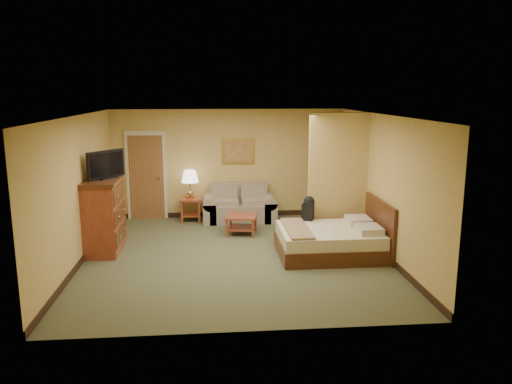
{
  "coord_description": "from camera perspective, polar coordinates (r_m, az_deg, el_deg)",
  "views": [
    {
      "loc": [
        -0.42,
        -8.88,
        3.02
      ],
      "look_at": [
        0.45,
        0.6,
        1.09
      ],
      "focal_mm": 35.0,
      "sensor_mm": 36.0,
      "label": 1
    }
  ],
  "objects": [
    {
      "name": "bed",
      "position": [
        9.47,
        8.75,
        -5.46
      ],
      "size": [
        1.93,
        1.6,
        1.03
      ],
      "color": "#43200F",
      "rests_on": "floor"
    },
    {
      "name": "floor",
      "position": [
        9.39,
        -2.4,
        -7.29
      ],
      "size": [
        6.0,
        6.0,
        0.0
      ],
      "primitive_type": "plane",
      "color": "#4D5235",
      "rests_on": "ground"
    },
    {
      "name": "side_table",
      "position": [
        11.84,
        -7.48,
        -1.59
      ],
      "size": [
        0.5,
        0.5,
        0.55
      ],
      "color": "maroon",
      "rests_on": "floor"
    },
    {
      "name": "loveseat",
      "position": [
        11.79,
        -1.89,
        -1.94
      ],
      "size": [
        1.71,
        0.79,
        0.86
      ],
      "color": "gray",
      "rests_on": "floor"
    },
    {
      "name": "wall_picture",
      "position": [
        11.96,
        -2.04,
        4.66
      ],
      "size": [
        0.78,
        0.04,
        0.61
      ],
      "color": "#B78E3F",
      "rests_on": "back_wall"
    },
    {
      "name": "table_lamp",
      "position": [
        11.71,
        -7.57,
        1.7
      ],
      "size": [
        0.4,
        0.4,
        0.66
      ],
      "color": "#BA8B44",
      "rests_on": "side_table"
    },
    {
      "name": "dresser",
      "position": [
        9.93,
        -17.03,
        -2.47
      ],
      "size": [
        0.69,
        1.32,
        1.41
      ],
      "color": "maroon",
      "rests_on": "floor"
    },
    {
      "name": "baseboard",
      "position": [
        12.24,
        -3.1,
        -2.52
      ],
      "size": [
        5.5,
        0.02,
        0.12
      ],
      "primitive_type": "cube",
      "color": "black",
      "rests_on": "floor"
    },
    {
      "name": "back_wall",
      "position": [
        12.01,
        -3.17,
        3.24
      ],
      "size": [
        5.5,
        0.02,
        2.6
      ],
      "primitive_type": "cube",
      "color": "tan",
      "rests_on": "floor"
    },
    {
      "name": "right_wall",
      "position": [
        9.58,
        14.18,
        0.79
      ],
      "size": [
        0.02,
        6.0,
        2.6
      ],
      "primitive_type": "cube",
      "color": "tan",
      "rests_on": "floor"
    },
    {
      "name": "ceiling",
      "position": [
        8.9,
        -2.54,
        8.77
      ],
      "size": [
        6.0,
        6.0,
        0.0
      ],
      "primitive_type": "plane",
      "rotation": [
        3.14,
        0.0,
        0.0
      ],
      "color": "white",
      "rests_on": "back_wall"
    },
    {
      "name": "tv",
      "position": [
        9.73,
        -16.78,
        2.94
      ],
      "size": [
        0.56,
        0.73,
        0.53
      ],
      "rotation": [
        0.0,
        0.0,
        -0.63
      ],
      "color": "black",
      "rests_on": "dresser"
    },
    {
      "name": "coffee_table",
      "position": [
        10.7,
        -1.67,
        -3.26
      ],
      "size": [
        0.75,
        0.75,
        0.41
      ],
      "rotation": [
        0.0,
        0.0,
        -0.18
      ],
      "color": "maroon",
      "rests_on": "floor"
    },
    {
      "name": "left_wall",
      "position": [
        9.34,
        -19.57,
        0.2
      ],
      "size": [
        0.02,
        6.0,
        2.6
      ],
      "primitive_type": "cube",
      "color": "tan",
      "rests_on": "floor"
    },
    {
      "name": "door",
      "position": [
        12.11,
        -12.41,
        1.77
      ],
      "size": [
        0.94,
        0.16,
        2.1
      ],
      "color": "beige",
      "rests_on": "floor"
    },
    {
      "name": "partition",
      "position": [
        10.28,
        9.33,
        1.7
      ],
      "size": [
        1.2,
        0.15,
        2.6
      ],
      "primitive_type": "cube",
      "color": "tan",
      "rests_on": "floor"
    },
    {
      "name": "backpack",
      "position": [
        9.93,
        6.06,
        -1.75
      ],
      "size": [
        0.27,
        0.32,
        0.48
      ],
      "rotation": [
        0.0,
        0.0,
        -0.36
      ],
      "color": "black",
      "rests_on": "bed"
    }
  ]
}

